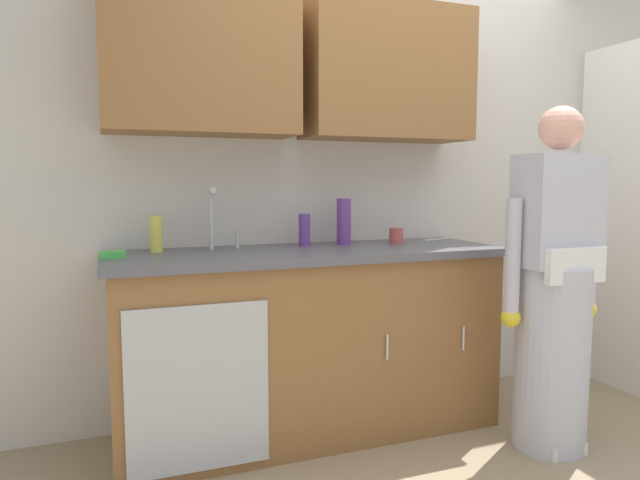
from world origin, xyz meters
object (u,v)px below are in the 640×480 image
object	(u,v)px
bottle_water_short	(156,234)
knife_on_counter	(438,239)
sponge	(112,254)
bottle_dish_liquid	(344,222)
person_at_sink	(554,306)
cup_by_sink	(396,236)
bottle_soap	(304,230)
sink	(225,256)

from	to	relation	value
bottle_water_short	knife_on_counter	xyz separation A→B (m)	(1.59, 0.04, -0.08)
sponge	bottle_dish_liquid	bearing A→B (deg)	6.92
bottle_dish_liquid	bottle_water_short	bearing A→B (deg)	179.53
person_at_sink	knife_on_counter	bearing A→B (deg)	101.43
bottle_water_short	cup_by_sink	size ratio (longest dim) A/B	2.08
bottle_soap	cup_by_sink	xyz separation A→B (m)	(0.51, -0.06, -0.04)
sink	bottle_water_short	size ratio (longest dim) A/B	2.86
sink	bottle_soap	xyz separation A→B (m)	(0.45, 0.14, 0.10)
sink	bottle_soap	distance (m)	0.48
person_at_sink	cup_by_sink	xyz separation A→B (m)	(-0.49, 0.66, 0.29)
bottle_water_short	sponge	bearing A→B (deg)	-143.11
cup_by_sink	knife_on_counter	distance (m)	0.35
bottle_dish_liquid	bottle_soap	size ratio (longest dim) A/B	1.46
bottle_dish_liquid	knife_on_counter	bearing A→B (deg)	4.43
person_at_sink	cup_by_sink	bearing A→B (deg)	126.62
sink	bottle_dish_liquid	xyz separation A→B (m)	(0.67, 0.13, 0.14)
bottle_dish_liquid	bottle_soap	distance (m)	0.22
bottle_dish_liquid	cup_by_sink	size ratio (longest dim) A/B	2.93
bottle_dish_liquid	sponge	size ratio (longest dim) A/B	2.23
sink	person_at_sink	world-z (taller)	person_at_sink
bottle_soap	cup_by_sink	world-z (taller)	bottle_soap
bottle_soap	knife_on_counter	size ratio (longest dim) A/B	0.70
bottle_water_short	cup_by_sink	distance (m)	1.26
bottle_soap	sink	bearing A→B (deg)	-162.79
person_at_sink	bottle_dish_liquid	world-z (taller)	person_at_sink
knife_on_counter	sponge	bearing A→B (deg)	168.51
bottle_water_short	cup_by_sink	bearing A→B (deg)	-3.09
cup_by_sink	sponge	world-z (taller)	cup_by_sink
person_at_sink	bottle_soap	xyz separation A→B (m)	(-0.99, 0.72, 0.33)
bottle_dish_liquid	bottle_water_short	xyz separation A→B (m)	(-0.97, 0.01, -0.04)
cup_by_sink	bottle_water_short	bearing A→B (deg)	176.91
sink	person_at_sink	xyz separation A→B (m)	(1.44, -0.58, -0.23)
sink	sponge	world-z (taller)	sink
sink	knife_on_counter	xyz separation A→B (m)	(1.29, 0.18, 0.02)
person_at_sink	bottle_soap	distance (m)	1.27
sponge	knife_on_counter	bearing A→B (deg)	6.06
bottle_soap	sponge	world-z (taller)	bottle_soap
person_at_sink	bottle_water_short	distance (m)	1.92
sink	bottle_water_short	xyz separation A→B (m)	(-0.30, 0.14, 0.10)
bottle_dish_liquid	sink	bearing A→B (deg)	-168.69
sink	sponge	xyz separation A→B (m)	(-0.50, -0.01, 0.03)
person_at_sink	bottle_water_short	xyz separation A→B (m)	(-1.74, 0.73, 0.34)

